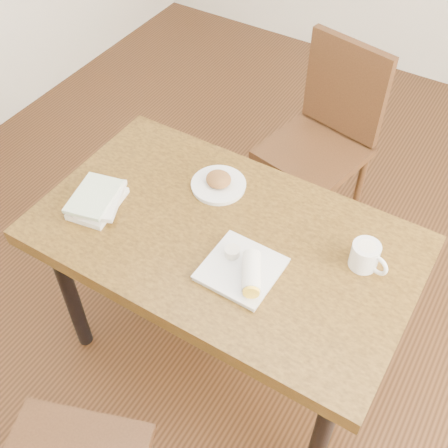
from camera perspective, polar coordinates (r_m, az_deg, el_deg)
The scene contains 7 objects.
ground at distance 2.49m, azimuth 0.00°, elevation -12.56°, with size 4.00×5.00×0.01m, color #472814.
table at distance 1.94m, azimuth 0.00°, elevation -2.68°, with size 1.28×0.75×0.75m.
chair_far at distance 2.64m, azimuth 10.31°, elevation 9.24°, with size 0.50×0.50×0.95m.
plate_scone at distance 2.02m, azimuth -0.56°, elevation 4.20°, with size 0.20×0.20×0.06m.
coffee_mug at distance 1.81m, azimuth 14.22°, elevation -3.15°, with size 0.13×0.09×0.09m.
plate_burrito at distance 1.75m, azimuth 2.07°, elevation -4.69°, with size 0.23×0.23×0.08m.
book_stack at distance 2.00m, azimuth -12.71°, elevation 2.39°, with size 0.21×0.24×0.05m.
Camera 1 is at (0.64, -1.06, 2.16)m, focal length 45.00 mm.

